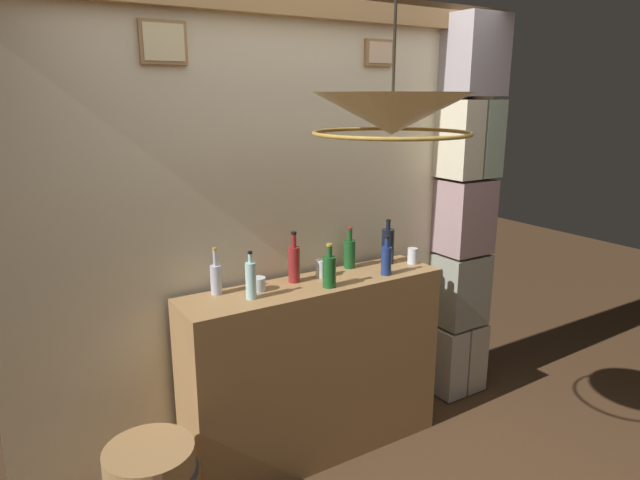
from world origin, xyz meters
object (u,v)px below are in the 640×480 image
object	(u,v)px
liquor_bottle_brandy	(216,278)
glass_tumbler_shot	(321,269)
pendant_lamp	(392,115)
liquor_bottle_rye	(294,263)
glass_tumbler_rocks	(413,256)
liquor_bottle_sherry	(349,252)
liquor_bottle_whiskey	(329,270)
liquor_bottle_vermouth	(386,260)
glass_tumbler_highball	(258,284)
liquor_bottle_scotch	(388,246)
liquor_bottle_amaro	(251,280)

from	to	relation	value
liquor_bottle_brandy	glass_tumbler_shot	world-z (taller)	liquor_bottle_brandy
liquor_bottle_brandy	pendant_lamp	world-z (taller)	pendant_lamp
liquor_bottle_rye	glass_tumbler_rocks	size ratio (longest dim) A/B	2.94
liquor_bottle_brandy	liquor_bottle_sherry	size ratio (longest dim) A/B	1.01
liquor_bottle_whiskey	glass_tumbler_shot	bearing A→B (deg)	72.08
liquor_bottle_rye	glass_tumbler_shot	bearing A→B (deg)	-2.44
liquor_bottle_whiskey	liquor_bottle_sherry	world-z (taller)	liquor_bottle_sherry
liquor_bottle_vermouth	glass_tumbler_shot	bearing A→B (deg)	154.70
liquor_bottle_whiskey	glass_tumbler_rocks	xyz separation A→B (m)	(0.65, 0.09, -0.04)
liquor_bottle_sherry	glass_tumbler_highball	bearing A→B (deg)	-172.88
liquor_bottle_whiskey	glass_tumbler_rocks	bearing A→B (deg)	7.90
glass_tumbler_shot	pendant_lamp	world-z (taller)	pendant_lamp
liquor_bottle_whiskey	liquor_bottle_scotch	bearing A→B (deg)	18.47
liquor_bottle_scotch	liquor_bottle_sherry	world-z (taller)	liquor_bottle_scotch
liquor_bottle_rye	liquor_bottle_amaro	distance (m)	0.33
liquor_bottle_vermouth	pendant_lamp	xyz separation A→B (m)	(-0.47, -0.59, 0.81)
liquor_bottle_scotch	liquor_bottle_whiskey	size ratio (longest dim) A/B	1.14
liquor_bottle_amaro	glass_tumbler_highball	xyz separation A→B (m)	(0.08, 0.09, -0.06)
liquor_bottle_scotch	liquor_bottle_amaro	bearing A→B (deg)	-172.86
liquor_bottle_whiskey	glass_tumbler_rocks	distance (m)	0.66
liquor_bottle_brandy	glass_tumbler_rocks	size ratio (longest dim) A/B	2.57
glass_tumbler_highball	liquor_bottle_whiskey	bearing A→B (deg)	-22.75
liquor_bottle_brandy	liquor_bottle_rye	bearing A→B (deg)	-5.62
liquor_bottle_scotch	liquor_bottle_sherry	xyz separation A→B (m)	(-0.25, 0.05, -0.02)
liquor_bottle_rye	pendant_lamp	distance (m)	1.09
liquor_bottle_whiskey	pendant_lamp	bearing A→B (deg)	-98.31
liquor_bottle_whiskey	liquor_bottle_brandy	size ratio (longest dim) A/B	0.97
liquor_bottle_amaro	glass_tumbler_highball	world-z (taller)	liquor_bottle_amaro
glass_tumbler_highball	liquor_bottle_vermouth	bearing A→B (deg)	-10.86
liquor_bottle_scotch	glass_tumbler_highball	xyz separation A→B (m)	(-0.87, -0.03, -0.07)
liquor_bottle_amaro	glass_tumbler_rocks	world-z (taller)	liquor_bottle_amaro
glass_tumbler_highball	pendant_lamp	bearing A→B (deg)	-70.37
liquor_bottle_brandy	liquor_bottle_vermouth	xyz separation A→B (m)	(0.93, -0.21, 0.00)
liquor_bottle_amaro	glass_tumbler_shot	distance (m)	0.49
liquor_bottle_whiskey	glass_tumbler_shot	world-z (taller)	liquor_bottle_whiskey
liquor_bottle_whiskey	pendant_lamp	size ratio (longest dim) A/B	0.37
liquor_bottle_rye	liquor_bottle_sherry	xyz separation A→B (m)	(0.40, 0.05, -0.02)
liquor_bottle_scotch	liquor_bottle_brandy	distance (m)	1.08
glass_tumbler_rocks	liquor_bottle_brandy	bearing A→B (deg)	174.28
liquor_bottle_brandy	glass_tumbler_highball	size ratio (longest dim) A/B	3.10
liquor_bottle_rye	glass_tumbler_shot	distance (m)	0.18
liquor_bottle_whiskey	liquor_bottle_amaro	xyz separation A→B (m)	(-0.42, 0.06, 0.01)
liquor_bottle_vermouth	glass_tumbler_highball	size ratio (longest dim) A/B	2.87
liquor_bottle_scotch	glass_tumbler_rocks	world-z (taller)	liquor_bottle_scotch
liquor_bottle_amaro	liquor_bottle_whiskey	bearing A→B (deg)	-7.76
liquor_bottle_sherry	glass_tumbler_highball	distance (m)	0.64
liquor_bottle_scotch	liquor_bottle_vermouth	size ratio (longest dim) A/B	1.19
glass_tumbler_highball	liquor_bottle_scotch	bearing A→B (deg)	2.17
glass_tumbler_shot	glass_tumbler_rocks	bearing A→B (deg)	-6.71
liquor_bottle_rye	glass_tumbler_highball	world-z (taller)	liquor_bottle_rye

